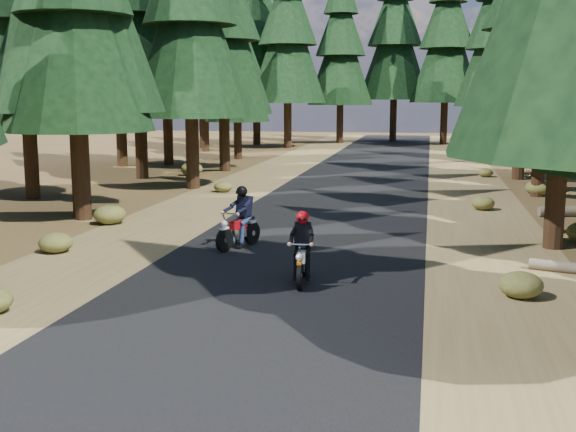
{
  "coord_description": "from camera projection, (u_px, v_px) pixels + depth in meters",
  "views": [
    {
      "loc": [
        3.01,
        -13.82,
        3.71
      ],
      "look_at": [
        0.0,
        1.5,
        1.1
      ],
      "focal_mm": 45.0,
      "sensor_mm": 36.0,
      "label": 1
    }
  ],
  "objects": [
    {
      "name": "understory_shrubs",
      "position": [
        337.0,
        211.0,
        21.79
      ],
      "size": [
        16.02,
        29.31,
        0.62
      ],
      "color": "#474C1E",
      "rests_on": "ground"
    },
    {
      "name": "road",
      "position": [
        313.0,
        235.0,
        19.4
      ],
      "size": [
        6.0,
        100.0,
        0.01
      ],
      "primitive_type": "cube",
      "color": "black",
      "rests_on": "ground"
    },
    {
      "name": "rider_lead",
      "position": [
        302.0,
        260.0,
        14.34
      ],
      "size": [
        0.63,
        1.65,
        1.44
      ],
      "rotation": [
        0.0,
        0.0,
        3.24
      ],
      "color": "beige",
      "rests_on": "road"
    },
    {
      "name": "shoulder_r",
      "position": [
        490.0,
        242.0,
        18.53
      ],
      "size": [
        3.2,
        100.0,
        0.01
      ],
      "primitive_type": "cube",
      "color": "brown",
      "rests_on": "ground"
    },
    {
      "name": "ground",
      "position": [
        274.0,
        282.0,
        14.56
      ],
      "size": [
        120.0,
        120.0,
        0.0
      ],
      "primitive_type": "plane",
      "color": "#413117",
      "rests_on": "ground"
    },
    {
      "name": "shoulder_l",
      "position": [
        152.0,
        229.0,
        20.28
      ],
      "size": [
        3.2,
        100.0,
        0.01
      ],
      "primitive_type": "cube",
      "color": "brown",
      "rests_on": "ground"
    },
    {
      "name": "rider_follow",
      "position": [
        238.0,
        228.0,
        17.66
      ],
      "size": [
        1.13,
        1.77,
        1.52
      ],
      "rotation": [
        0.0,
        0.0,
        2.75
      ],
      "color": "maroon",
      "rests_on": "road"
    },
    {
      "name": "pine_forest",
      "position": [
        368.0,
        5.0,
        33.63
      ],
      "size": [
        34.59,
        55.08,
        16.32
      ],
      "color": "black",
      "rests_on": "ground"
    }
  ]
}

